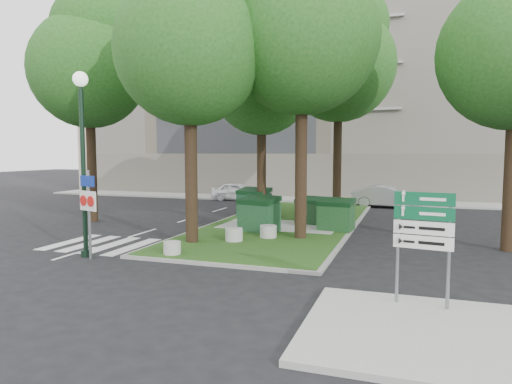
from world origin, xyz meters
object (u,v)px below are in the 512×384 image
at_px(tree_median_far, 341,54).
at_px(car_white, 238,192).
at_px(dumpster_d, 336,215).
at_px(tree_median_near_right, 305,22).
at_px(dumpster_c, 311,211).
at_px(dumpster_b, 259,214).
at_px(car_silver, 386,197).
at_px(bollard_right, 268,231).
at_px(directional_sign, 423,231).
at_px(bollard_left, 172,248).
at_px(street_lamp, 82,142).
at_px(tree_street_left, 91,59).
at_px(litter_bin, 345,205).
at_px(traffic_sign_pole, 89,202).
at_px(dumpster_a, 254,202).
at_px(tree_median_mid, 264,75).
at_px(tree_median_near_left, 193,36).
at_px(bollard_mid, 234,234).

relative_size(tree_median_far, car_white, 3.31).
distance_m(dumpster_d, car_white, 13.42).
distance_m(tree_median_near_right, dumpster_c, 8.07).
height_order(dumpster_b, car_silver, dumpster_b).
xyz_separation_m(dumpster_d, bollard_right, (-2.15, -2.45, -0.40)).
bearing_deg(dumpster_d, directional_sign, -62.51).
xyz_separation_m(tree_median_far, dumpster_b, (-2.21, -6.69, -7.52)).
relative_size(bollard_left, street_lamp, 0.09).
height_order(tree_street_left, street_lamp, tree_street_left).
height_order(dumpster_d, litter_bin, dumpster_d).
height_order(dumpster_d, directional_sign, directional_sign).
bearing_deg(traffic_sign_pole, dumpster_a, 98.55).
xyz_separation_m(tree_median_mid, street_lamp, (-2.94, -9.31, -3.35)).
bearing_deg(tree_median_near_right, litter_bin, 86.24).
height_order(litter_bin, car_white, car_white).
relative_size(dumpster_a, traffic_sign_pole, 0.62).
bearing_deg(tree_median_near_left, bollard_left, -83.75).
distance_m(tree_median_far, car_white, 11.97).
bearing_deg(tree_street_left, bollard_right, -11.70).
bearing_deg(dumpster_a, traffic_sign_pole, -89.77).
relative_size(tree_median_mid, dumpster_a, 5.82).
relative_size(tree_median_near_right, traffic_sign_pole, 4.15).
bearing_deg(traffic_sign_pole, car_silver, 84.06).
bearing_deg(tree_median_far, directional_sign, -74.86).
bearing_deg(street_lamp, traffic_sign_pole, -33.70).
bearing_deg(tree_street_left, dumpster_c, 10.82).
bearing_deg(traffic_sign_pole, car_white, 115.82).
distance_m(tree_median_far, directional_sign, 16.11).
relative_size(street_lamp, car_silver, 1.44).
height_order(dumpster_a, car_silver, dumpster_a).
relative_size(dumpster_c, bollard_right, 2.45).
xyz_separation_m(dumpster_a, bollard_right, (2.37, -5.27, -0.46)).
bearing_deg(dumpster_a, bollard_mid, -66.08).
height_order(tree_median_mid, bollard_left, tree_median_mid).
xyz_separation_m(tree_street_left, bollard_left, (7.23, -5.56, -7.34)).
height_order(tree_median_far, dumpster_b, tree_median_far).
height_order(bollard_left, traffic_sign_pole, traffic_sign_pole).
bearing_deg(car_white, bollard_mid, -157.13).
bearing_deg(bollard_right, bollard_mid, -133.94).
bearing_deg(tree_median_far, tree_median_near_left, -111.28).
xyz_separation_m(dumpster_b, traffic_sign_pole, (-3.56, -5.86, 0.97)).
bearing_deg(tree_median_far, traffic_sign_pole, -114.70).
distance_m(dumpster_b, bollard_left, 5.06).
xyz_separation_m(tree_street_left, car_white, (3.06, 11.04, -7.04)).
bearing_deg(dumpster_d, car_silver, 88.67).
bearing_deg(tree_median_near_right, car_silver, 78.12).
xyz_separation_m(tree_street_left, street_lamp, (4.56, -6.31, -4.02)).
xyz_separation_m(bollard_right, bollard_mid, (-0.98, -1.02, 0.00)).
relative_size(tree_median_near_right, car_white, 3.18).
bearing_deg(dumpster_a, tree_median_far, 46.19).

